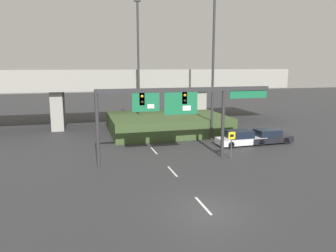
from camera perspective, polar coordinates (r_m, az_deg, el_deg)
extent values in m
plane|color=#2D2D30|center=(18.04, 6.82, -14.33)|extent=(160.00, 160.00, 0.00)
cube|color=silver|center=(18.53, 6.12, -13.60)|extent=(0.14, 2.40, 0.01)
cube|color=silver|center=(23.90, 0.79, -7.90)|extent=(0.14, 2.40, 0.01)
cube|color=silver|center=(29.54, -2.48, -4.30)|extent=(0.14, 2.40, 0.01)
cube|color=silver|center=(35.32, -4.66, -1.86)|extent=(0.14, 2.40, 0.01)
cube|color=silver|center=(41.19, -6.22, -0.10)|extent=(0.14, 2.40, 0.01)
cylinder|color=#2D2D30|center=(24.88, -12.20, -0.46)|extent=(0.28, 0.28, 5.84)
cylinder|color=#2D2D30|center=(27.32, 9.53, 0.61)|extent=(0.28, 0.28, 5.84)
cube|color=#2D2D30|center=(25.84, 3.46, 6.34)|extent=(14.11, 0.32, 0.32)
cube|color=black|center=(24.97, -4.60, 4.72)|extent=(0.40, 0.28, 0.95)
sphere|color=orange|center=(24.78, -4.53, 5.17)|extent=(0.22, 0.22, 0.22)
sphere|color=black|center=(24.82, -4.52, 4.19)|extent=(0.22, 0.22, 0.22)
cube|color=black|center=(25.80, 2.82, 4.93)|extent=(0.40, 0.28, 0.95)
sphere|color=orange|center=(25.62, 2.94, 5.37)|extent=(0.22, 0.22, 0.22)
sphere|color=black|center=(25.66, 2.93, 4.42)|extent=(0.22, 0.22, 0.22)
cube|color=#196B42|center=(24.95, -3.88, 4.16)|extent=(2.12, 0.08, 1.44)
cube|color=white|center=(25.02, -3.02, 3.44)|extent=(0.53, 0.03, 0.32)
cube|color=#196B42|center=(25.66, 2.25, 3.99)|extent=(2.72, 0.08, 1.76)
cube|color=white|center=(25.81, 3.29, 3.13)|extent=(0.68, 0.03, 0.39)
cube|color=#196B42|center=(27.96, 13.81, 5.39)|extent=(3.37, 0.07, 0.64)
cylinder|color=#4C4C4C|center=(27.12, 10.95, -3.31)|extent=(0.08, 0.08, 2.32)
cube|color=yellow|center=(26.90, 11.05, -1.66)|extent=(0.60, 0.03, 0.60)
cube|color=black|center=(26.89, 11.07, -1.66)|extent=(0.33, 0.01, 0.21)
cylinder|color=#2D2D30|center=(33.35, 7.84, 9.86)|extent=(0.24, 0.24, 14.45)
cylinder|color=#2D2D30|center=(37.72, -5.17, 9.94)|extent=(0.24, 0.24, 14.40)
cube|color=#333333|center=(38.35, -5.36, 20.94)|extent=(0.70, 0.36, 0.24)
cube|color=gray|center=(42.73, -6.84, 7.55)|extent=(41.55, 7.77, 1.55)
cube|color=gray|center=(39.05, -6.07, 9.09)|extent=(41.55, 0.40, 0.90)
cube|color=gray|center=(42.62, -18.59, 2.91)|extent=(1.40, 6.22, 4.62)
cube|color=gray|center=(45.14, 4.42, 3.82)|extent=(1.40, 6.22, 4.62)
cube|color=#384C28|center=(37.62, -0.23, 0.46)|extent=(12.86, 9.92, 1.96)
cube|color=silver|center=(32.17, 12.55, -2.48)|extent=(4.68, 1.92, 0.60)
cube|color=black|center=(31.95, 12.31, -1.37)|extent=(2.44, 1.70, 0.70)
cylinder|color=black|center=(33.59, 14.04, -2.24)|extent=(0.64, 0.23, 0.64)
cylinder|color=black|center=(32.23, 15.49, -2.84)|extent=(0.64, 0.23, 0.64)
cylinder|color=black|center=(32.26, 9.60, -2.59)|extent=(0.64, 0.23, 0.64)
cylinder|color=black|center=(30.84, 10.91, -3.24)|extent=(0.64, 0.23, 0.64)
cube|color=black|center=(33.70, 17.14, -2.14)|extent=(4.56, 1.98, 0.56)
cube|color=black|center=(33.47, 16.94, -1.13)|extent=(2.40, 1.72, 0.67)
cylinder|color=black|center=(35.15, 18.27, -1.89)|extent=(0.65, 0.24, 0.64)
cylinder|color=black|center=(33.91, 19.83, -2.43)|extent=(0.65, 0.24, 0.64)
cylinder|color=black|center=(33.62, 14.41, -2.24)|extent=(0.65, 0.24, 0.64)
cylinder|color=black|center=(32.32, 15.89, -2.82)|extent=(0.65, 0.24, 0.64)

